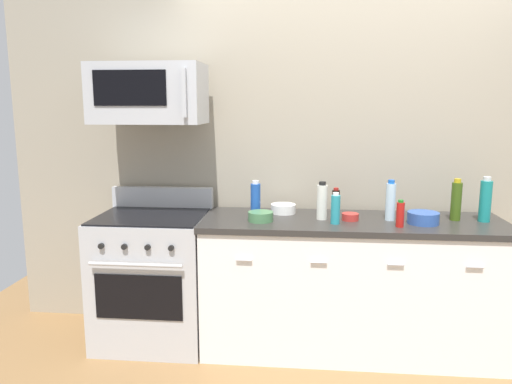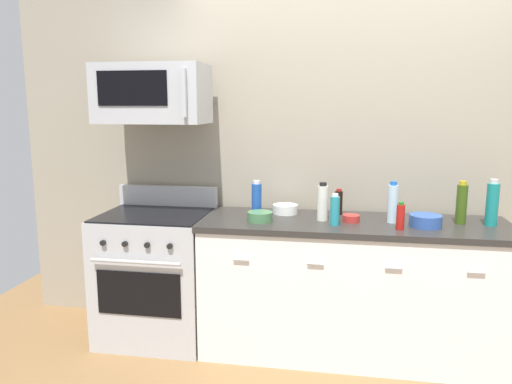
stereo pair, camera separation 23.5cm
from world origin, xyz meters
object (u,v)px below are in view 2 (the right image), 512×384
Objects in this scene: bottle_vinegar_white at (323,202)px; bottle_hot_sauce_red at (400,217)px; bowl_white_ceramic at (285,209)px; bottle_water_clear at (393,203)px; bottle_sparkling_teal at (492,204)px; bowl_red_small at (351,218)px; range_oven at (157,274)px; bottle_olive_oil at (462,204)px; bottle_dish_soap at (335,210)px; bottle_soda_blue at (257,199)px; bowl_green_glaze at (260,216)px; bowl_blue_mixing at (426,220)px; bottle_soy_sauce_dark at (339,202)px; microwave at (153,94)px.

bottle_hot_sauce_red is at bearing -18.98° from bottle_vinegar_white.
bottle_vinegar_white reaches higher than bowl_white_ceramic.
bottle_sparkling_teal is at bearing 2.03° from bottle_water_clear.
bottle_water_clear is 0.28m from bowl_red_small.
bottle_water_clear reaches higher than range_oven.
bottle_olive_oil reaches higher than bottle_dish_soap.
bottle_hot_sauce_red reaches higher than bowl_red_small.
bottle_vinegar_white reaches higher than bottle_hot_sauce_red.
bottle_soda_blue is (0.72, 0.05, 0.57)m from range_oven.
bottle_soda_blue is at bearing 177.65° from bottle_water_clear.
bowl_green_glaze is (-1.46, -0.13, -0.11)m from bottle_sparkling_teal.
range_oven is 9.58× the size of bowl_red_small.
bottle_hot_sauce_red is at bearing -13.25° from bottle_soda_blue.
range_oven is 3.95× the size of bottle_water_clear.
bottle_soda_blue reaches higher than bowl_white_ceramic.
bowl_white_ceramic is at bearing 166.02° from bowl_blue_mixing.
bottle_soy_sauce_dark is at bearing 63.16° from bottle_vinegar_white.
bottle_water_clear is 1.33× the size of bottle_dish_soap.
bottle_dish_soap is at bearing -3.09° from bowl_green_glaze.
bottle_vinegar_white is 1.53× the size of bowl_green_glaze.
bottle_hot_sauce_red reaches higher than bowl_green_glaze.
range_oven is at bearing 177.91° from bowl_blue_mixing.
bottle_vinegar_white is (-0.45, -0.02, -0.01)m from bottle_water_clear.
bottle_soda_blue is at bearing 162.03° from bottle_dish_soap.
range_oven is at bearing -179.15° from bottle_sparkling_teal.
bottle_dish_soap is at bearing -174.15° from bowl_blue_mixing.
bottle_soda_blue is (-1.33, -0.00, -0.01)m from bottle_olive_oil.
bowl_white_ceramic is at bearing 174.51° from bottle_sparkling_teal.
bottle_hot_sauce_red reaches higher than bowl_white_ceramic.
bowl_blue_mixing is (1.82, -0.11, -0.79)m from microwave.
bottle_sparkling_teal is at bearing 3.20° from bowl_red_small.
bottle_dish_soap is at bearing -94.02° from bottle_soy_sauce_dark.
bottle_soda_blue is 1.41× the size of bowl_white_ceramic.
bowl_green_glaze is at bearing -149.47° from bottle_soy_sauce_dark.
range_oven is at bearing -90.29° from microwave.
bowl_white_ceramic reaches higher than bowl_green_glaze.
bowl_white_ceramic is at bearing 10.00° from range_oven.
bottle_hot_sauce_red is (-0.58, -0.20, -0.06)m from bottle_sparkling_teal.
bottle_soda_blue is (-0.56, -0.15, 0.03)m from bottle_soy_sauce_dark.
microwave is (0.00, 0.04, 1.28)m from range_oven.
bottle_water_clear is 0.40m from bottle_soy_sauce_dark.
bowl_red_small is (-0.87, -0.05, -0.12)m from bottle_sparkling_teal.
bottle_soy_sauce_dark is 0.88× the size of bottle_dish_soap.
bottle_soda_blue is at bearing 3.83° from range_oven.
range_oven reaches higher than bowl_white_ceramic.
bottle_soda_blue is 1.21× the size of bottle_dish_soap.
range_oven is 3.59× the size of bottle_sparkling_teal.
bottle_water_clear is (1.62, 0.01, 0.58)m from range_oven.
bottle_dish_soap reaches higher than bowl_blue_mixing.
bowl_blue_mixing is 1.20× the size of bowl_green_glaze.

